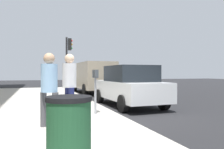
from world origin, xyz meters
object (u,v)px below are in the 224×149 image
parking_meter (95,82)px  traffic_signal (68,56)px  pedestrian_bystander (49,83)px  parked_sedan_near (129,86)px  parked_van_far (92,76)px  pedestrian_at_meter (69,80)px  trash_bin (69,136)px

parking_meter → traffic_signal: traffic_signal is taller
parking_meter → pedestrian_bystander: (-1.32, 1.48, 0.04)m
parked_sedan_near → parked_van_far: bearing=0.0°
pedestrian_at_meter → pedestrian_bystander: pedestrian_at_meter is taller
parking_meter → trash_bin: 4.23m
parking_meter → pedestrian_at_meter: pedestrian_at_meter is taller
pedestrian_bystander → parked_van_far: size_ratio=0.34×
pedestrian_at_meter → parking_meter: bearing=8.6°
parked_van_far → trash_bin: (-12.75, 3.44, -0.60)m
pedestrian_bystander → parked_sedan_near: (3.43, -3.54, -0.31)m
parking_meter → trash_bin: size_ratio=1.40×
parked_sedan_near → traffic_signal: size_ratio=1.24×
pedestrian_at_meter → parked_van_far: size_ratio=0.35×
pedestrian_bystander → trash_bin: size_ratio=1.77×
parked_van_far → traffic_signal: (-1.19, 1.88, 1.32)m
pedestrian_at_meter → pedestrian_bystander: (-1.04, 0.62, -0.06)m
pedestrian_at_meter → traffic_signal: 8.05m
parked_sedan_near → pedestrian_at_meter: bearing=129.3°
parking_meter → parked_van_far: size_ratio=0.27×
parking_meter → parked_sedan_near: parked_sedan_near is taller
parking_meter → pedestrian_at_meter: size_ratio=0.76×
parked_van_far → traffic_signal: size_ratio=1.46×
parked_sedan_near → trash_bin: 6.99m
parked_sedan_near → parked_van_far: size_ratio=0.85×
traffic_signal → trash_bin: bearing=172.3°
parking_meter → parked_van_far: 9.02m
parking_meter → parked_sedan_near: 2.96m
parking_meter → pedestrian_at_meter: (-0.28, 0.86, 0.10)m
pedestrian_bystander → trash_bin: bearing=-129.1°
parked_van_far → trash_bin: bearing=164.9°
traffic_signal → trash_bin: traffic_signal is taller
parking_meter → traffic_signal: bearing=-1.3°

